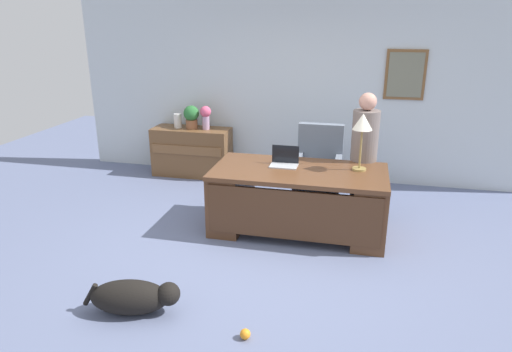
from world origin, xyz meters
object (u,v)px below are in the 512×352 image
(laptop, at_px, (285,161))
(vase_with_flowers, at_px, (206,116))
(credenza, at_px, (192,152))
(vase_empty, at_px, (178,121))
(dog_lying, at_px, (134,297))
(armchair, at_px, (318,170))
(dog_toy_ball, at_px, (245,334))
(potted_plant, at_px, (191,116))
(desk, at_px, (298,198))
(desk_lamp, at_px, (363,126))
(person_standing, at_px, (364,156))

(laptop, height_order, vase_with_flowers, vase_with_flowers)
(credenza, distance_m, vase_empty, 0.53)
(dog_lying, height_order, laptop, laptop)
(armchair, xyz_separation_m, dog_lying, (-1.27, -2.82, -0.32))
(credenza, height_order, dog_toy_ball, credenza)
(vase_empty, relative_size, potted_plant, 0.62)
(laptop, xyz_separation_m, vase_with_flowers, (-1.49, 1.51, 0.16))
(armchair, xyz_separation_m, vase_with_flowers, (-1.83, 0.75, 0.49))
(credenza, bearing_deg, desk, -40.73)
(desk, distance_m, potted_plant, 2.60)
(desk_lamp, relative_size, vase_with_flowers, 1.80)
(armchair, bearing_deg, laptop, -113.57)
(vase_with_flowers, xyz_separation_m, vase_empty, (-0.47, 0.00, -0.10))
(person_standing, xyz_separation_m, desk_lamp, (-0.04, -0.41, 0.47))
(person_standing, distance_m, potted_plant, 2.85)
(desk_lamp, height_order, dog_toy_ball, desk_lamp)
(dog_lying, xyz_separation_m, vase_empty, (-1.03, 3.57, 0.71))
(vase_with_flowers, relative_size, vase_empty, 1.63)
(armchair, bearing_deg, dog_toy_ball, -95.05)
(armchair, distance_m, vase_with_flowers, 2.04)
(armchair, relative_size, dog_toy_ball, 12.52)
(desk, xyz_separation_m, dog_lying, (-1.13, -1.90, -0.26))
(credenza, height_order, vase_empty, vase_empty)
(dog_lying, height_order, dog_toy_ball, dog_lying)
(laptop, height_order, dog_toy_ball, laptop)
(vase_with_flowers, xyz_separation_m, potted_plant, (-0.23, 0.00, -0.02))
(dog_lying, bearing_deg, desk, 59.30)
(person_standing, height_order, laptop, person_standing)
(armchair, distance_m, dog_toy_ball, 2.98)
(armchair, xyz_separation_m, person_standing, (0.57, -0.33, 0.33))
(desk_lamp, distance_m, potted_plant, 3.00)
(person_standing, bearing_deg, vase_with_flowers, 155.70)
(dog_lying, height_order, desk_lamp, desk_lamp)
(dog_lying, bearing_deg, credenza, 102.79)
(armchair, distance_m, laptop, 0.90)
(desk_lamp, bearing_deg, dog_toy_ball, -109.74)
(potted_plant, bearing_deg, person_standing, -22.36)
(person_standing, height_order, desk_lamp, person_standing)
(desk, distance_m, vase_empty, 2.76)
(laptop, distance_m, desk_lamp, 0.98)
(dog_lying, height_order, vase_empty, vase_empty)
(desk, xyz_separation_m, desk_lamp, (0.67, 0.18, 0.86))
(desk, bearing_deg, laptop, 141.29)
(vase_empty, bearing_deg, desk_lamp, -27.93)
(dog_lying, relative_size, laptop, 2.62)
(person_standing, distance_m, dog_lying, 3.16)
(potted_plant, relative_size, dog_toy_ball, 4.23)
(credenza, xyz_separation_m, laptop, (1.74, -1.51, 0.43))
(potted_plant, bearing_deg, dog_lying, -77.47)
(person_standing, relative_size, vase_with_flowers, 4.35)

